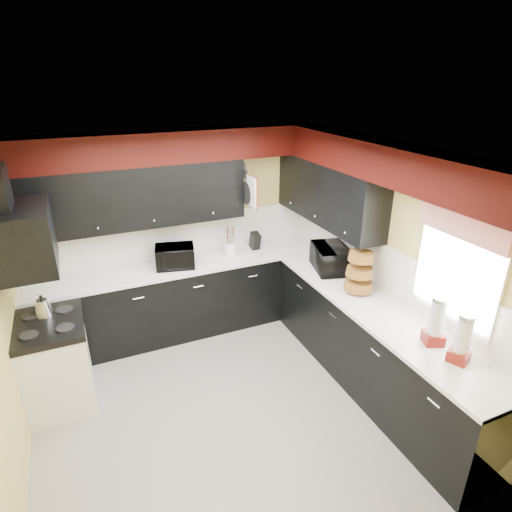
{
  "coord_description": "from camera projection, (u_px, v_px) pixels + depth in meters",
  "views": [
    {
      "loc": [
        -1.09,
        -3.19,
        3.1
      ],
      "look_at": [
        0.63,
        0.72,
        1.24
      ],
      "focal_mm": 30.0,
      "sensor_mm": 36.0,
      "label": 1
    }
  ],
  "objects": [
    {
      "name": "splash_back",
      "position": [
        175.0,
        237.0,
        5.34
      ],
      "size": [
        3.6,
        0.02,
        0.5
      ],
      "primitive_type": "cube",
      "color": "white",
      "rests_on": "counter_back"
    },
    {
      "name": "cab_back",
      "position": [
        185.0,
        299.0,
        5.39
      ],
      "size": [
        3.6,
        0.6,
        0.9
      ],
      "primitive_type": "cube",
      "color": "black",
      "rests_on": "ground"
    },
    {
      "name": "dispenser_b",
      "position": [
        462.0,
        339.0,
        3.38
      ],
      "size": [
        0.2,
        0.2,
        0.41
      ],
      "primitive_type": null,
      "rotation": [
        0.0,
        0.0,
        0.41
      ],
      "color": "#620203",
      "rests_on": "counter_right"
    },
    {
      "name": "stove",
      "position": [
        57.0,
        365.0,
        4.22
      ],
      "size": [
        0.6,
        0.75,
        0.86
      ],
      "primitive_type": "cube",
      "color": "white",
      "rests_on": "ground"
    },
    {
      "name": "ground",
      "position": [
        227.0,
        405.0,
        4.32
      ],
      "size": [
        3.6,
        3.6,
        0.0
      ],
      "primitive_type": "plane",
      "color": "gray",
      "rests_on": "ground"
    },
    {
      "name": "window",
      "position": [
        458.0,
        270.0,
        3.6
      ],
      "size": [
        0.03,
        0.86,
        0.96
      ],
      "primitive_type": null,
      "color": "white",
      "rests_on": "wall_right"
    },
    {
      "name": "soffit_right",
      "position": [
        397.0,
        164.0,
        3.84
      ],
      "size": [
        0.36,
        3.24,
        0.35
      ],
      "primitive_type": "cube",
      "color": "black",
      "rests_on": "wall_right"
    },
    {
      "name": "utensil_crock",
      "position": [
        231.0,
        249.0,
        5.41
      ],
      "size": [
        0.16,
        0.16,
        0.16
      ],
      "primitive_type": "cylinder",
      "rotation": [
        0.0,
        0.0,
        -0.12
      ],
      "color": "white",
      "rests_on": "counter_back"
    },
    {
      "name": "wall_back",
      "position": [
        175.0,
        232.0,
        5.33
      ],
      "size": [
        3.6,
        0.06,
        2.5
      ],
      "primitive_type": "cube",
      "color": "#E0C666",
      "rests_on": "ground"
    },
    {
      "name": "microwave",
      "position": [
        330.0,
        258.0,
        4.99
      ],
      "size": [
        0.48,
        0.6,
        0.29
      ],
      "primitive_type": "imported",
      "rotation": [
        0.0,
        0.0,
        1.3
      ],
      "color": "black",
      "rests_on": "counter_right"
    },
    {
      "name": "upper_right",
      "position": [
        328.0,
        192.0,
        4.96
      ],
      "size": [
        0.35,
        1.8,
        0.7
      ],
      "primitive_type": "cube",
      "color": "black",
      "rests_on": "wall_right"
    },
    {
      "name": "cut_board",
      "position": [
        251.0,
        191.0,
        5.0
      ],
      "size": [
        0.03,
        0.26,
        0.35
      ],
      "primitive_type": "cube",
      "color": "white",
      "rests_on": "upper_back"
    },
    {
      "name": "valance",
      "position": [
        462.0,
        227.0,
        3.42
      ],
      "size": [
        0.04,
        0.88,
        0.2
      ],
      "primitive_type": "cube",
      "color": "red",
      "rests_on": "wall_right"
    },
    {
      "name": "baskets",
      "position": [
        360.0,
        271.0,
        4.45
      ],
      "size": [
        0.27,
        0.27,
        0.5
      ],
      "primitive_type": null,
      "color": "brown",
      "rests_on": "upper_right"
    },
    {
      "name": "hood",
      "position": [
        22.0,
        238.0,
        3.66
      ],
      "size": [
        0.5,
        0.78,
        0.55
      ],
      "primitive_type": "cube",
      "color": "black",
      "rests_on": "wall_left"
    },
    {
      "name": "cooktop",
      "position": [
        48.0,
        325.0,
        4.03
      ],
      "size": [
        0.62,
        0.77,
        0.06
      ],
      "primitive_type": "cube",
      "color": "black",
      "rests_on": "stove"
    },
    {
      "name": "toaster_oven",
      "position": [
        175.0,
        257.0,
        5.07
      ],
      "size": [
        0.52,
        0.46,
        0.26
      ],
      "primitive_type": "imported",
      "rotation": [
        0.0,
        0.0,
        -0.23
      ],
      "color": "black",
      "rests_on": "counter_back"
    },
    {
      "name": "cab_right",
      "position": [
        372.0,
        348.0,
        4.44
      ],
      "size": [
        0.6,
        3.0,
        0.9
      ],
      "primitive_type": "cube",
      "color": "black",
      "rests_on": "ground"
    },
    {
      "name": "pan_mid",
      "position": [
        247.0,
        193.0,
        5.11
      ],
      "size": [
        0.03,
        0.28,
        0.46
      ],
      "primitive_type": null,
      "color": "black",
      "rests_on": "upper_back"
    },
    {
      "name": "wall_right",
      "position": [
        385.0,
        262.0,
        4.48
      ],
      "size": [
        0.06,
        3.6,
        2.5
      ],
      "primitive_type": "cube",
      "color": "#E0C666",
      "rests_on": "ground"
    },
    {
      "name": "knife_block",
      "position": [
        255.0,
        241.0,
        5.59
      ],
      "size": [
        0.1,
        0.14,
        0.22
      ],
      "primitive_type": "cube",
      "rotation": [
        0.0,
        0.0,
        0.01
      ],
      "color": "black",
      "rests_on": "counter_back"
    },
    {
      "name": "kettle",
      "position": [
        43.0,
        307.0,
        4.13
      ],
      "size": [
        0.18,
        0.18,
        0.16
      ],
      "primitive_type": null,
      "rotation": [
        0.0,
        0.0,
        0.02
      ],
      "color": "#AAAAAE",
      "rests_on": "cooktop"
    },
    {
      "name": "pan_low",
      "position": [
        239.0,
        191.0,
        5.34
      ],
      "size": [
        0.03,
        0.24,
        0.42
      ],
      "primitive_type": null,
      "color": "black",
      "rests_on": "upper_back"
    },
    {
      "name": "upper_back",
      "position": [
        131.0,
        197.0,
        4.78
      ],
      "size": [
        2.6,
        0.35,
        0.7
      ],
      "primitive_type": "cube",
      "color": "black",
      "rests_on": "wall_back"
    },
    {
      "name": "dispenser_a",
      "position": [
        436.0,
        322.0,
        3.6
      ],
      "size": [
        0.21,
        0.21,
        0.43
      ],
      "primitive_type": null,
      "rotation": [
        0.0,
        0.0,
        -0.42
      ],
      "color": "#620A00",
      "rests_on": "counter_right"
    },
    {
      "name": "ceiling",
      "position": [
        219.0,
        154.0,
        3.32
      ],
      "size": [
        3.6,
        3.6,
        0.06
      ],
      "primitive_type": "cube",
      "color": "white",
      "rests_on": "wall_back"
    },
    {
      "name": "deco_plate",
      "position": [
        422.0,
        175.0,
        3.78
      ],
      "size": [
        0.03,
        0.24,
        0.24
      ],
      "primitive_type": null,
      "color": "white",
      "rests_on": "wall_right"
    },
    {
      "name": "counter_back",
      "position": [
        183.0,
        265.0,
        5.21
      ],
      "size": [
        3.62,
        0.64,
        0.04
      ],
      "primitive_type": "cube",
      "color": "white",
      "rests_on": "cab_back"
    },
    {
      "name": "soffit_back",
      "position": [
        171.0,
        146.0,
        4.75
      ],
      "size": [
        3.6,
        0.36,
        0.35
      ],
      "primitive_type": "cube",
      "color": "black",
      "rests_on": "wall_back"
    },
    {
      "name": "pan_top",
      "position": [
        242.0,
        170.0,
        5.12
      ],
      "size": [
        0.03,
        0.22,
        0.4
      ],
      "primitive_type": null,
      "color": "black",
      "rests_on": "upper_back"
    },
    {
      "name": "splash_right",
      "position": [
        384.0,
        268.0,
        4.5
      ],
      "size": [
        0.02,
        3.6,
        0.5
      ],
      "primitive_type": "cube",
      "color": "white",
      "rests_on": "counter_right"
    },
    {
      "name": "counter_right",
      "position": [
        377.0,
        309.0,
        4.25
      ],
      "size": [
        0.64,
        3.02,
        0.04
      ],
      "primitive_type": "cube",
      "color": "white",
      "rests_on": "cab_right"
    }
  ]
}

